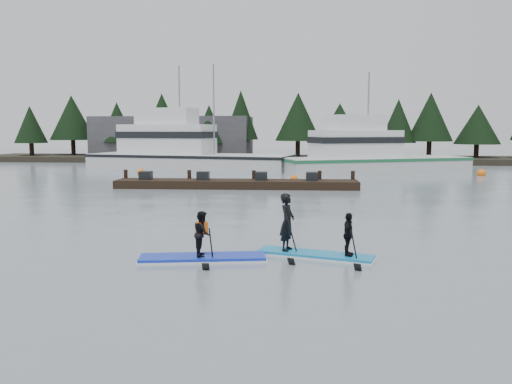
# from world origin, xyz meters

# --- Properties ---
(ground) EXTENTS (160.00, 160.00, 0.00)m
(ground) POSITION_xyz_m (0.00, 0.00, 0.00)
(ground) COLOR gray
(ground) RESTS_ON ground
(far_shore) EXTENTS (70.00, 8.00, 0.60)m
(far_shore) POSITION_xyz_m (0.00, 42.00, 0.30)
(far_shore) COLOR #2D281E
(far_shore) RESTS_ON ground
(treeline) EXTENTS (60.00, 4.00, 8.00)m
(treeline) POSITION_xyz_m (0.00, 42.00, 0.00)
(treeline) COLOR black
(treeline) RESTS_ON ground
(waterfront_building) EXTENTS (18.00, 6.00, 5.00)m
(waterfront_building) POSITION_xyz_m (-14.00, 44.00, 2.50)
(waterfront_building) COLOR #4C4C51
(waterfront_building) RESTS_ON ground
(fishing_boat_large) EXTENTS (18.78, 8.37, 10.19)m
(fishing_boat_large) POSITION_xyz_m (-9.32, 30.98, 0.78)
(fishing_boat_large) COLOR silver
(fishing_boat_large) RESTS_ON ground
(fishing_boat_medium) EXTENTS (16.05, 10.01, 9.10)m
(fishing_boat_medium) POSITION_xyz_m (6.87, 29.19, 0.66)
(fishing_boat_medium) COLOR silver
(fishing_boat_medium) RESTS_ON ground
(floating_dock) EXTENTS (14.50, 2.62, 0.48)m
(floating_dock) POSITION_xyz_m (-2.39, 16.64, 0.24)
(floating_dock) COLOR black
(floating_dock) RESTS_ON ground
(buoy_c) EXTENTS (0.64, 0.64, 0.64)m
(buoy_c) POSITION_xyz_m (14.95, 26.86, 0.00)
(buoy_c) COLOR orange
(buoy_c) RESTS_ON ground
(buoy_a) EXTENTS (0.59, 0.59, 0.59)m
(buoy_a) POSITION_xyz_m (-11.23, 24.99, 0.00)
(buoy_a) COLOR orange
(buoy_a) RESTS_ON ground
(buoy_b) EXTENTS (0.49, 0.49, 0.49)m
(buoy_b) POSITION_xyz_m (0.88, 21.57, 0.00)
(buoy_b) COLOR orange
(buoy_b) RESTS_ON ground
(paddleboard_solo) EXTENTS (3.41, 1.41, 1.80)m
(paddleboard_solo) POSITION_xyz_m (-0.75, 0.01, 0.40)
(paddleboard_solo) COLOR #1430C1
(paddleboard_solo) RESTS_ON ground
(paddleboard_duo) EXTENTS (3.25, 1.68, 2.21)m
(paddleboard_duo) POSITION_xyz_m (2.12, 0.73, 0.58)
(paddleboard_duo) COLOR #137CB9
(paddleboard_duo) RESTS_ON ground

